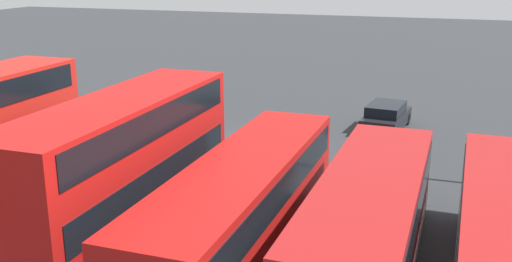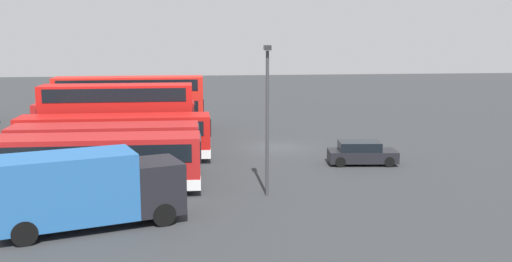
# 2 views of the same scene
# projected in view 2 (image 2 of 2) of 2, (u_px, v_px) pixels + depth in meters

# --- Properties ---
(ground_plane) EXTENTS (140.00, 140.00, 0.00)m
(ground_plane) POSITION_uv_depth(u_px,v_px,m) (278.00, 147.00, 41.75)
(ground_plane) COLOR #2D3033
(bus_single_deck_near_end) EXTENTS (2.80, 11.41, 2.95)m
(bus_single_deck_near_end) POSITION_uv_depth(u_px,v_px,m) (88.00, 162.00, 29.59)
(bus_single_deck_near_end) COLOR #A51919
(bus_single_deck_near_end) RESTS_ON ground
(bus_single_deck_second) EXTENTS (2.68, 10.49, 2.95)m
(bus_single_deck_second) POSITION_uv_depth(u_px,v_px,m) (106.00, 148.00, 33.16)
(bus_single_deck_second) COLOR #A51919
(bus_single_deck_second) RESTS_ON ground
(bus_single_deck_third) EXTENTS (2.69, 11.86, 2.95)m
(bus_single_deck_third) POSITION_uv_depth(u_px,v_px,m) (116.00, 137.00, 36.79)
(bus_single_deck_third) COLOR #B71411
(bus_single_deck_third) RESTS_ON ground
(bus_double_decker_fourth) EXTENTS (2.64, 10.24, 4.55)m
(bus_double_decker_fourth) POSITION_uv_depth(u_px,v_px,m) (118.00, 115.00, 40.33)
(bus_double_decker_fourth) COLOR #B71411
(bus_double_decker_fourth) RESTS_ON ground
(bus_single_deck_fifth) EXTENTS (2.85, 11.69, 2.95)m
(bus_single_deck_fifth) POSITION_uv_depth(u_px,v_px,m) (116.00, 120.00, 43.60)
(bus_single_deck_fifth) COLOR #A51919
(bus_single_deck_fifth) RESTS_ON ground
(bus_double_decker_sixth) EXTENTS (2.62, 11.78, 4.55)m
(bus_double_decker_sixth) POSITION_uv_depth(u_px,v_px,m) (130.00, 103.00, 47.24)
(bus_double_decker_sixth) COLOR red
(bus_double_decker_sixth) RESTS_ON ground
(bus_single_deck_seventh) EXTENTS (2.64, 11.66, 2.95)m
(bus_single_deck_seventh) POSITION_uv_depth(u_px,v_px,m) (128.00, 108.00, 50.91)
(bus_single_deck_seventh) COLOR red
(bus_single_deck_seventh) RESTS_ON ground
(box_truck_blue) EXTENTS (4.76, 7.91, 3.20)m
(box_truck_blue) POSITION_uv_depth(u_px,v_px,m) (87.00, 188.00, 24.38)
(box_truck_blue) COLOR #235999
(box_truck_blue) RESTS_ON ground
(car_hatchback_silver) EXTENTS (2.23, 4.34, 1.43)m
(car_hatchback_silver) POSITION_uv_depth(u_px,v_px,m) (362.00, 153.00, 36.36)
(car_hatchback_silver) COLOR black
(car_hatchback_silver) RESTS_ON ground
(lamp_post_tall) EXTENTS (0.70, 0.30, 7.47)m
(lamp_post_tall) POSITION_uv_depth(u_px,v_px,m) (267.00, 108.00, 28.79)
(lamp_post_tall) COLOR #38383D
(lamp_post_tall) RESTS_ON ground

